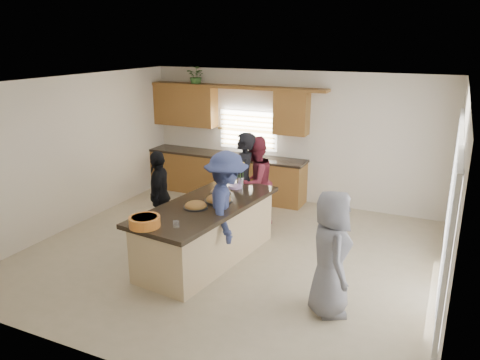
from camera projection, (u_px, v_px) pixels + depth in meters
The scene contains 18 objects.
floor at pixel (230, 253), 7.79m from camera, with size 6.50×6.50×0.00m, color #BFAE8E.
room_shell at pixel (230, 142), 7.23m from camera, with size 6.52×6.02×2.81m.
back_cabinetry at pixel (225, 155), 10.48m from camera, with size 4.08×0.66×2.46m.
right_wall_glazing at pixel (451, 209), 5.99m from camera, with size 0.06×4.00×2.25m.
island at pixel (207, 233), 7.47m from camera, with size 1.46×2.82×0.95m.
platter_front at pixel (196, 206), 7.14m from camera, with size 0.38×0.38×0.15m.
platter_mid at pixel (219, 200), 7.41m from camera, with size 0.44×0.44×0.18m.
platter_back at pixel (221, 191), 7.82m from camera, with size 0.35×0.35×0.14m.
salad_bowl at pixel (145, 221), 6.41m from camera, with size 0.43×0.43×0.15m.
clear_cup at pixel (176, 224), 6.41m from camera, with size 0.09×0.09×0.09m, color white.
plate_stack at pixel (235, 187), 8.09m from camera, with size 0.23×0.23×0.05m, color #C29AE0.
flower_vase at pixel (240, 173), 8.19m from camera, with size 0.14×0.14×0.42m.
potted_plant at pixel (197, 76), 10.34m from camera, with size 0.41×0.35×0.45m, color #3B6B2B.
woman_left_back at pixel (243, 182), 8.52m from camera, with size 0.67×0.44×1.83m, color black.
woman_left_mid at pixel (254, 183), 8.65m from camera, with size 0.85×0.66×1.74m, color maroon.
woman_left_front at pixel (160, 195), 8.23m from camera, with size 0.93×0.39×1.59m, color black.
woman_right_back at pixel (227, 209), 7.24m from camera, with size 1.17×0.67×1.81m, color navy.
woman_right_front at pixel (331, 254), 5.90m from camera, with size 0.81×0.53×1.66m, color slate.
Camera 1 is at (3.12, -6.37, 3.45)m, focal length 35.00 mm.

